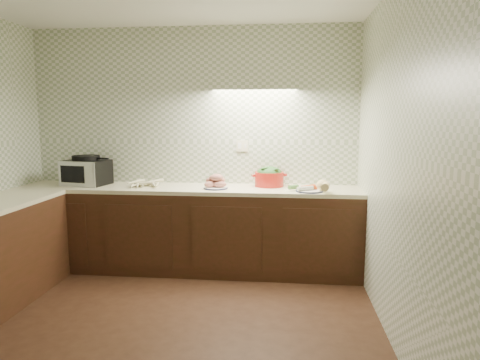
# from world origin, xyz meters

# --- Properties ---
(room) EXTENTS (3.60, 3.60, 2.60)m
(room) POSITION_xyz_m (0.00, 0.00, 1.63)
(room) COLOR black
(room) RESTS_ON ground
(counter) EXTENTS (3.60, 3.60, 0.90)m
(counter) POSITION_xyz_m (-0.68, 0.68, 0.45)
(counter) COLOR #2F1E0E
(counter) RESTS_ON ground
(toaster_oven) EXTENTS (0.50, 0.42, 0.32)m
(toaster_oven) POSITION_xyz_m (-1.13, 1.54, 1.05)
(toaster_oven) COLOR black
(toaster_oven) RESTS_ON counter
(parsnip_pile) EXTENTS (0.31, 0.33, 0.08)m
(parsnip_pile) POSITION_xyz_m (-0.48, 1.50, 0.93)
(parsnip_pile) COLOR beige
(parsnip_pile) RESTS_ON counter
(sweet_potato_plate) EXTENTS (0.25, 0.25, 0.15)m
(sweet_potato_plate) POSITION_xyz_m (0.31, 1.43, 0.96)
(sweet_potato_plate) COLOR #14183A
(sweet_potato_plate) RESTS_ON counter
(onion_bowl) EXTENTS (0.13, 0.13, 0.10)m
(onion_bowl) POSITION_xyz_m (0.29, 1.62, 0.94)
(onion_bowl) COLOR black
(onion_bowl) RESTS_ON counter
(dutch_oven) EXTENTS (0.38, 0.38, 0.21)m
(dutch_oven) POSITION_xyz_m (0.85, 1.64, 1.00)
(dutch_oven) COLOR red
(dutch_oven) RESTS_ON counter
(veg_plate) EXTENTS (0.43, 0.29, 0.13)m
(veg_plate) POSITION_xyz_m (1.31, 1.34, 0.95)
(veg_plate) COLOR #14183A
(veg_plate) RESTS_ON counter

